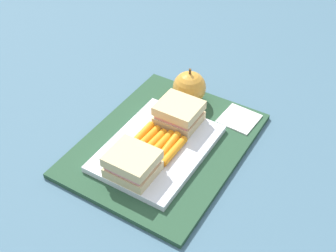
{
  "coord_description": "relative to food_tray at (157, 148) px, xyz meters",
  "views": [
    {
      "loc": [
        -0.52,
        -0.32,
        0.59
      ],
      "look_at": [
        0.01,
        0.0,
        0.04
      ],
      "focal_mm": 47.78,
      "sensor_mm": 36.0,
      "label": 1
    }
  ],
  "objects": [
    {
      "name": "ground_plane",
      "position": [
        0.03,
        0.0,
        -0.02
      ],
      "size": [
        2.4,
        2.4,
        0.0
      ],
      "primitive_type": "plane",
      "color": "#42667A"
    },
    {
      "name": "lunchbag_mat",
      "position": [
        0.03,
        0.0,
        -0.01
      ],
      "size": [
        0.36,
        0.28,
        0.01
      ],
      "primitive_type": "cube",
      "color": "#284C33",
      "rests_on": "ground_plane"
    },
    {
      "name": "food_tray",
      "position": [
        0.0,
        0.0,
        0.0
      ],
      "size": [
        0.23,
        0.17,
        0.01
      ],
      "primitive_type": "cube",
      "color": "white",
      "rests_on": "lunchbag_mat"
    },
    {
      "name": "sandwich_half_left",
      "position": [
        -0.08,
        0.0,
        0.03
      ],
      "size": [
        0.07,
        0.08,
        0.04
      ],
      "color": "#DBC189",
      "rests_on": "food_tray"
    },
    {
      "name": "sandwich_half_right",
      "position": [
        0.08,
        0.0,
        0.03
      ],
      "size": [
        0.07,
        0.08,
        0.04
      ],
      "color": "#DBC189",
      "rests_on": "food_tray"
    },
    {
      "name": "carrot_sticks_bundle",
      "position": [
        -0.0,
        0.0,
        0.01
      ],
      "size": [
        0.08,
        0.09,
        0.02
      ],
      "color": "orange",
      "rests_on": "food_tray"
    },
    {
      "name": "apple",
      "position": [
        0.16,
        0.02,
        0.03
      ],
      "size": [
        0.07,
        0.07,
        0.08
      ],
      "color": "gold",
      "rests_on": "lunchbag_mat"
    },
    {
      "name": "paper_napkin",
      "position": [
        0.16,
        -0.09,
        -0.0
      ],
      "size": [
        0.07,
        0.07,
        0.0
      ],
      "primitive_type": "cube",
      "rotation": [
        0.0,
        0.0,
        -0.06
      ],
      "color": "white",
      "rests_on": "lunchbag_mat"
    }
  ]
}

